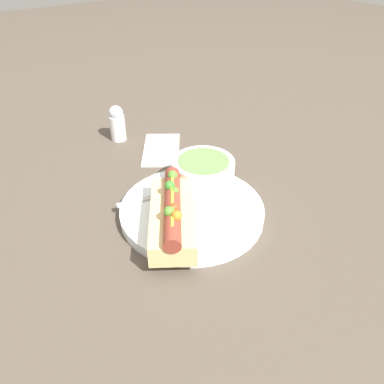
{
  "coord_description": "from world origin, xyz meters",
  "views": [
    {
      "loc": [
        0.41,
        -0.29,
        0.42
      ],
      "look_at": [
        0.0,
        0.0,
        0.05
      ],
      "focal_mm": 35.0,
      "sensor_mm": 36.0,
      "label": 1
    }
  ],
  "objects_px": {
    "soup_bowl": "(203,170)",
    "spoon": "(182,190)",
    "salt_shaker": "(117,123)",
    "hot_dog": "(173,214)"
  },
  "relations": [
    {
      "from": "soup_bowl",
      "to": "spoon",
      "type": "xyz_separation_m",
      "value": [
        0.0,
        -0.05,
        -0.02
      ]
    },
    {
      "from": "soup_bowl",
      "to": "spoon",
      "type": "relative_size",
      "value": 0.71
    },
    {
      "from": "hot_dog",
      "to": "spoon",
      "type": "distance_m",
      "value": 0.1
    },
    {
      "from": "salt_shaker",
      "to": "spoon",
      "type": "bearing_deg",
      "value": -2.07
    },
    {
      "from": "hot_dog",
      "to": "soup_bowl",
      "type": "height_order",
      "value": "hot_dog"
    },
    {
      "from": "soup_bowl",
      "to": "spoon",
      "type": "distance_m",
      "value": 0.05
    },
    {
      "from": "soup_bowl",
      "to": "spoon",
      "type": "height_order",
      "value": "soup_bowl"
    },
    {
      "from": "spoon",
      "to": "salt_shaker",
      "type": "height_order",
      "value": "salt_shaker"
    },
    {
      "from": "hot_dog",
      "to": "salt_shaker",
      "type": "height_order",
      "value": "same"
    },
    {
      "from": "hot_dog",
      "to": "spoon",
      "type": "height_order",
      "value": "hot_dog"
    }
  ]
}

